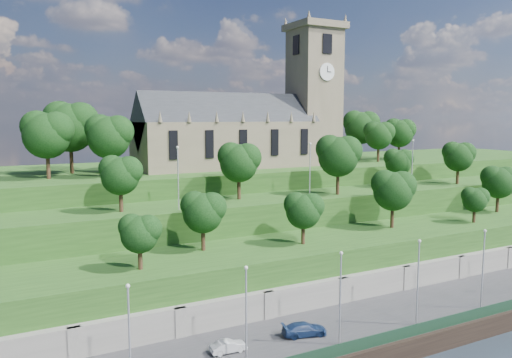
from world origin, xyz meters
TOP-DOWN VIEW (x-y plane):
  - ground at (0.00, 0.00)m, footprint 320.00×320.00m
  - promenade at (0.00, 6.00)m, footprint 160.00×12.00m
  - quay_wall at (0.00, -0.05)m, footprint 160.00×0.50m
  - fence at (0.00, 0.60)m, footprint 160.00×0.10m
  - retaining_wall at (0.00, 11.97)m, footprint 160.00×2.10m
  - embankment_lower at (0.00, 18.00)m, footprint 160.00×12.00m
  - embankment_upper at (0.00, 29.00)m, footprint 160.00×10.00m
  - hilltop at (0.00, 50.00)m, footprint 160.00×32.00m
  - church at (0.79, 45.98)m, footprint 38.60×12.35m
  - trees_lower at (5.22, 18.61)m, footprint 66.27×8.58m
  - trees_upper at (3.73, 28.09)m, footprint 64.18×8.83m
  - trees_hilltop at (-5.15, 45.15)m, footprint 74.72×16.52m
  - lamp_posts_promenade at (-2.00, 2.50)m, footprint 60.36×0.36m
  - lamp_posts_upper at (0.00, 26.00)m, footprint 40.36×0.36m
  - car_middle at (-22.13, 6.01)m, footprint 3.53×1.40m
  - car_right at (-13.87, 5.77)m, footprint 4.87×2.86m

SIDE VIEW (x-z plane):
  - ground at x=0.00m, z-range 0.00..0.00m
  - promenade at x=0.00m, z-range 0.00..2.00m
  - quay_wall at x=0.00m, z-range 0.00..2.20m
  - retaining_wall at x=0.00m, z-range 0.00..5.00m
  - car_middle at x=-22.13m, z-range 2.00..3.14m
  - fence at x=0.00m, z-range 2.00..3.20m
  - car_right at x=-13.87m, z-range 2.00..3.32m
  - embankment_lower at x=0.00m, z-range 0.00..8.00m
  - embankment_upper at x=0.00m, z-range 0.00..12.00m
  - lamp_posts_promenade at x=-2.00m, z-range 2.63..11.86m
  - hilltop at x=0.00m, z-range 0.00..15.00m
  - trees_lower at x=5.22m, z-range 8.78..17.13m
  - lamp_posts_upper at x=0.00m, z-range 12.61..20.77m
  - trees_upper at x=3.73m, z-range 12.89..22.05m
  - trees_hilltop at x=-5.15m, z-range 16.08..27.38m
  - church at x=0.79m, z-range 8.72..36.32m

